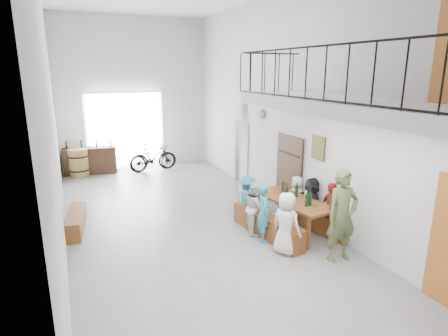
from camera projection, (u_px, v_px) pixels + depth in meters
name	position (u px, v px, depth m)	size (l,w,h in m)	color
floor	(187.00, 222.00, 9.16)	(12.00, 12.00, 0.00)	slate
room_walls	(183.00, 73.00, 8.26)	(12.00, 12.00, 12.00)	silver
gateway_portal	(126.00, 131.00, 13.91)	(2.80, 0.08, 2.80)	white
right_wall_decor	(330.00, 159.00, 8.11)	(0.07, 8.28, 5.07)	#99511C
balcony	(350.00, 109.00, 6.41)	(1.52, 5.62, 4.00)	white
tasting_table	(293.00, 203.00, 8.46)	(1.08, 2.08, 0.79)	brown
bench_inner	(267.00, 226.00, 8.34)	(0.35, 2.16, 0.50)	brown
bench_wall	(313.00, 219.00, 8.72)	(0.27, 2.05, 0.47)	brown
tableware	(294.00, 193.00, 8.41)	(0.59, 1.14, 0.35)	black
side_bench	(76.00, 221.00, 8.65)	(0.34, 1.55, 0.44)	brown
oak_barrel	(79.00, 163.00, 12.98)	(0.66, 0.66, 0.97)	olive
serving_counter	(90.00, 161.00, 13.36)	(1.79, 0.50, 0.95)	#392515
counter_bottles	(89.00, 144.00, 13.22)	(1.54, 0.29, 0.28)	black
guest_left_a	(286.00, 224.00, 7.46)	(0.63, 0.41, 1.29)	silver
guest_left_b	(264.00, 212.00, 8.05)	(0.47, 0.31, 1.29)	teal
guest_left_c	(255.00, 208.00, 8.44)	(0.59, 0.46, 1.21)	silver
guest_left_d	(247.00, 199.00, 9.03)	(0.76, 0.44, 1.18)	teal
guest_right_a	(331.00, 210.00, 8.27)	(0.73, 0.30, 1.25)	#A81C1C
guest_right_b	(311.00, 203.00, 8.68)	(1.15, 0.37, 1.24)	black
guest_right_c	(296.00, 197.00, 9.29)	(0.53, 0.35, 1.09)	silver
host_standing	(342.00, 216.00, 7.16)	(0.67, 0.44, 1.83)	#4C5831
potted_plant	(261.00, 194.00, 10.69)	(0.34, 0.29, 0.38)	#1B491A
bicycle_near	(153.00, 158.00, 13.77)	(0.63, 1.81, 0.95)	black
bicycle_far	(153.00, 157.00, 13.74)	(0.48, 1.70, 1.02)	black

